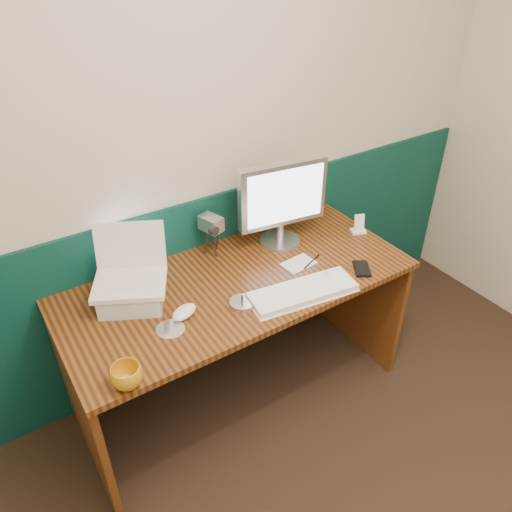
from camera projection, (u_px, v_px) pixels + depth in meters
back_wall at (201, 147)px, 2.24m from camera, size 3.50×0.04×2.50m
wainscot at (211, 281)px, 2.66m from camera, size 3.48×0.02×1.00m
desk at (240, 341)px, 2.46m from camera, size 1.60×0.70×0.75m
laptop_riser at (132, 294)px, 2.10m from camera, size 0.33×0.31×0.09m
laptop at (126, 262)px, 2.00m from camera, size 0.37×0.34×0.25m
monitor at (281, 203)px, 2.39m from camera, size 0.46×0.19×0.44m
keyboard at (303, 292)px, 2.16m from camera, size 0.49×0.22×0.03m
mouse_right at (325, 278)px, 2.24m from camera, size 0.12×0.08×0.04m
mouse_left at (184, 312)px, 2.04m from camera, size 0.14×0.11×0.04m
mug at (127, 376)px, 1.72m from camera, size 0.12×0.12×0.09m
camcorder at (212, 235)px, 2.37m from camera, size 0.13×0.16×0.21m
cd_spindle at (242, 303)px, 2.10m from camera, size 0.11×0.11×0.02m
cd_loose_a at (171, 329)px, 1.99m from camera, size 0.12×0.12×0.00m
pen at (312, 262)px, 2.36m from camera, size 0.13×0.06×0.01m
papers at (299, 264)px, 2.36m from camera, size 0.16×0.12×0.00m
dock at (358, 231)px, 2.59m from camera, size 0.09×0.08×0.01m
music_player at (359, 223)px, 2.56m from camera, size 0.06×0.04×0.09m
pda at (362, 269)px, 2.31m from camera, size 0.12×0.14×0.01m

